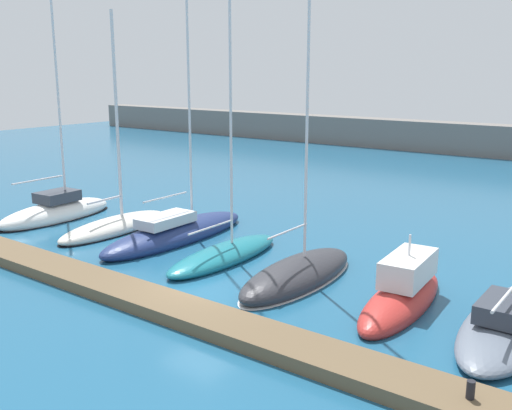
{
  "coord_description": "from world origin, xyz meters",
  "views": [
    {
      "loc": [
        13.29,
        -14.52,
        7.8
      ],
      "look_at": [
        -1.95,
        5.75,
        1.95
      ],
      "focal_mm": 41.23,
      "sensor_mm": 36.0,
      "label": 1
    }
  ],
  "objects_px": {
    "sailboat_navy_third": "(176,231)",
    "sailboat_charcoal_fifth": "(298,274)",
    "sailboat_teal_fourth": "(224,254)",
    "motorboat_red_sixth": "(403,294)",
    "dock_bollard": "(471,390)",
    "sailboat_ivory_second": "(115,226)",
    "sailboat_white_nearest": "(56,212)"
  },
  "relations": [
    {
      "from": "motorboat_red_sixth",
      "to": "dock_bollard",
      "type": "bearing_deg",
      "value": -147.96
    },
    {
      "from": "sailboat_charcoal_fifth",
      "to": "motorboat_red_sixth",
      "type": "height_order",
      "value": "sailboat_charcoal_fifth"
    },
    {
      "from": "sailboat_ivory_second",
      "to": "sailboat_charcoal_fifth",
      "type": "relative_size",
      "value": 0.7
    },
    {
      "from": "sailboat_teal_fourth",
      "to": "motorboat_red_sixth",
      "type": "height_order",
      "value": "sailboat_teal_fourth"
    },
    {
      "from": "sailboat_teal_fourth",
      "to": "dock_bollard",
      "type": "xyz_separation_m",
      "value": [
        11.83,
        -5.32,
        0.36
      ]
    },
    {
      "from": "sailboat_ivory_second",
      "to": "sailboat_teal_fourth",
      "type": "distance_m",
      "value": 7.31
    },
    {
      "from": "sailboat_ivory_second",
      "to": "dock_bollard",
      "type": "distance_m",
      "value": 19.94
    },
    {
      "from": "sailboat_ivory_second",
      "to": "dock_bollard",
      "type": "xyz_separation_m",
      "value": [
        19.13,
        -5.59,
        0.38
      ]
    },
    {
      "from": "sailboat_ivory_second",
      "to": "sailboat_navy_third",
      "type": "bearing_deg",
      "value": -82.58
    },
    {
      "from": "sailboat_ivory_second",
      "to": "sailboat_teal_fourth",
      "type": "relative_size",
      "value": 0.99
    },
    {
      "from": "sailboat_navy_third",
      "to": "sailboat_teal_fourth",
      "type": "bearing_deg",
      "value": -105.99
    },
    {
      "from": "sailboat_navy_third",
      "to": "sailboat_charcoal_fifth",
      "type": "height_order",
      "value": "sailboat_navy_third"
    },
    {
      "from": "sailboat_ivory_second",
      "to": "sailboat_teal_fourth",
      "type": "height_order",
      "value": "sailboat_teal_fourth"
    },
    {
      "from": "sailboat_teal_fourth",
      "to": "sailboat_charcoal_fifth",
      "type": "bearing_deg",
      "value": -95.88
    },
    {
      "from": "sailboat_white_nearest",
      "to": "sailboat_charcoal_fifth",
      "type": "bearing_deg",
      "value": -93.69
    },
    {
      "from": "sailboat_white_nearest",
      "to": "sailboat_navy_third",
      "type": "height_order",
      "value": "sailboat_navy_third"
    },
    {
      "from": "sailboat_white_nearest",
      "to": "sailboat_teal_fourth",
      "type": "height_order",
      "value": "sailboat_white_nearest"
    },
    {
      "from": "motorboat_red_sixth",
      "to": "sailboat_navy_third",
      "type": "bearing_deg",
      "value": 79.95
    },
    {
      "from": "sailboat_white_nearest",
      "to": "sailboat_charcoal_fifth",
      "type": "relative_size",
      "value": 0.93
    },
    {
      "from": "sailboat_navy_third",
      "to": "sailboat_charcoal_fifth",
      "type": "bearing_deg",
      "value": -100.83
    },
    {
      "from": "dock_bollard",
      "to": "motorboat_red_sixth",
      "type": "bearing_deg",
      "value": 126.66
    },
    {
      "from": "sailboat_white_nearest",
      "to": "sailboat_teal_fourth",
      "type": "distance_m",
      "value": 11.7
    },
    {
      "from": "sailboat_navy_third",
      "to": "motorboat_red_sixth",
      "type": "distance_m",
      "value": 11.82
    },
    {
      "from": "sailboat_charcoal_fifth",
      "to": "dock_bollard",
      "type": "bearing_deg",
      "value": -123.17
    },
    {
      "from": "sailboat_white_nearest",
      "to": "dock_bollard",
      "type": "relative_size",
      "value": 32.53
    },
    {
      "from": "sailboat_charcoal_fifth",
      "to": "dock_bollard",
      "type": "relative_size",
      "value": 35.15
    },
    {
      "from": "sailboat_teal_fourth",
      "to": "motorboat_red_sixth",
      "type": "xyz_separation_m",
      "value": [
        7.96,
        -0.12,
        0.14
      ]
    },
    {
      "from": "sailboat_charcoal_fifth",
      "to": "sailboat_ivory_second",
      "type": "bearing_deg",
      "value": 86.19
    },
    {
      "from": "sailboat_white_nearest",
      "to": "sailboat_navy_third",
      "type": "bearing_deg",
      "value": -85.22
    },
    {
      "from": "sailboat_charcoal_fifth",
      "to": "motorboat_red_sixth",
      "type": "xyz_separation_m",
      "value": [
        4.1,
        0.17,
        0.12
      ]
    },
    {
      "from": "motorboat_red_sixth",
      "to": "sailboat_charcoal_fifth",
      "type": "bearing_deg",
      "value": 87.75
    },
    {
      "from": "sailboat_charcoal_fifth",
      "to": "dock_bollard",
      "type": "height_order",
      "value": "sailboat_charcoal_fifth"
    }
  ]
}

